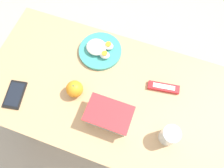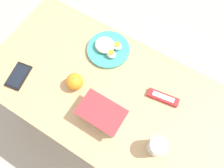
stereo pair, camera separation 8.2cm
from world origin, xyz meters
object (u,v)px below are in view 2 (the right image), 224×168
(rice_plate, at_px, (108,48))
(drinking_glass, at_px, (157,146))
(candy_bar, at_px, (163,97))
(food_container, at_px, (102,114))
(cell_phone, at_px, (18,76))
(orange_fruit, at_px, (75,82))

(rice_plate, xyz_separation_m, drinking_glass, (-0.44, 0.31, 0.03))
(rice_plate, bearing_deg, drinking_glass, 144.61)
(candy_bar, bearing_deg, food_container, 49.07)
(candy_bar, bearing_deg, rice_plate, -13.48)
(cell_phone, bearing_deg, food_container, -174.24)
(cell_phone, height_order, drinking_glass, drinking_glass)
(orange_fruit, height_order, cell_phone, orange_fruit)
(rice_plate, relative_size, drinking_glass, 2.20)
(food_container, xyz_separation_m, candy_bar, (-0.20, -0.23, -0.03))
(food_container, bearing_deg, cell_phone, 5.76)
(orange_fruit, bearing_deg, food_container, 161.38)
(rice_plate, xyz_separation_m, candy_bar, (-0.36, 0.09, -0.01))
(drinking_glass, bearing_deg, cell_phone, 3.95)
(food_container, bearing_deg, drinking_glass, -179.15)
(rice_plate, bearing_deg, candy_bar, 166.52)
(orange_fruit, height_order, rice_plate, orange_fruit)
(candy_bar, xyz_separation_m, cell_phone, (0.66, 0.27, -0.00))
(rice_plate, distance_m, cell_phone, 0.47)
(rice_plate, relative_size, candy_bar, 1.43)
(food_container, height_order, cell_phone, food_container)
(orange_fruit, xyz_separation_m, drinking_glass, (-0.47, 0.06, 0.01))
(cell_phone, bearing_deg, drinking_glass, -176.05)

